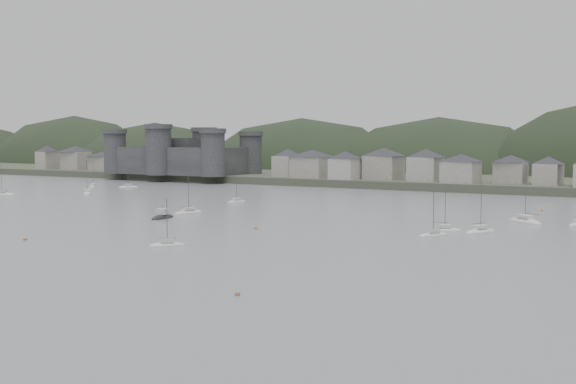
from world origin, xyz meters
The scene contains 7 objects.
ground centered at (0.00, 0.00, 0.00)m, with size 900.00×900.00×0.00m, color slate.
far_shore_land centered at (0.00, 295.00, 1.50)m, with size 900.00×250.00×3.00m, color #383D2D.
forested_ridge centered at (4.83, 269.40, -11.28)m, with size 851.55×103.94×102.57m.
castle centered at (-120.00, 179.80, 10.96)m, with size 66.00×43.00×20.00m.
moored_fleet centered at (-24.00, 68.14, 0.18)m, with size 222.48×157.61×13.94m.
motor_launch_far centered at (-23.59, 56.27, 0.29)m, with size 4.34×8.84×4.01m.
mooring_buoys centered at (-3.05, 40.39, 0.15)m, with size 141.35×124.90×0.70m.
Camera 1 is at (90.32, -73.45, 19.12)m, focal length 44.84 mm.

